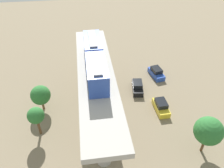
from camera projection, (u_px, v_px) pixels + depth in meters
name	position (u px, v px, depth m)	size (l,w,h in m)	color
ground_plane	(98.00, 112.00, 37.14)	(120.00, 120.00, 0.00)	#84755B
viaduct	(96.00, 84.00, 33.47)	(5.20, 28.00, 7.98)	#B7B2AA
train	(95.00, 59.00, 32.20)	(2.64, 13.55, 3.24)	#2D4CA5
parked_car_yellow	(161.00, 106.00, 37.20)	(1.94, 4.26, 1.76)	yellow
parked_car_blue	(156.00, 73.00, 44.84)	(2.53, 4.46, 1.76)	#284CB7
parked_car_black	(137.00, 87.00, 41.30)	(2.38, 4.41, 1.76)	black
tree_near_viaduct	(41.00, 95.00, 35.99)	(3.18, 3.18, 4.60)	brown
tree_mid_lot	(209.00, 131.00, 28.81)	(3.75, 3.75, 5.96)	brown
tree_far_corner	(36.00, 116.00, 31.44)	(2.40, 2.40, 4.96)	brown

